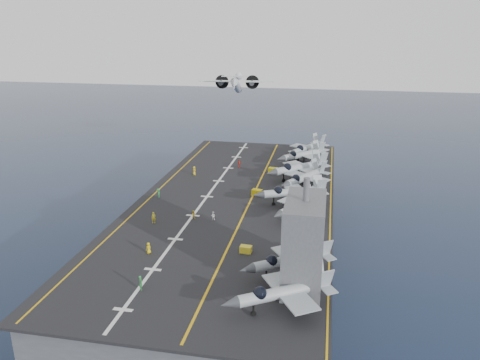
% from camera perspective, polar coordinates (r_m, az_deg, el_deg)
% --- Properties ---
extents(ground, '(500.00, 500.00, 0.00)m').
position_cam_1_polar(ground, '(97.25, -0.45, -8.02)').
color(ground, '#142135').
rests_on(ground, ground).
extents(hull, '(36.00, 90.00, 10.00)m').
position_cam_1_polar(hull, '(95.13, -0.46, -5.33)').
color(hull, '#56595E').
rests_on(hull, ground).
extents(flight_deck, '(38.00, 92.00, 0.40)m').
position_cam_1_polar(flight_deck, '(93.15, -0.47, -2.40)').
color(flight_deck, black).
rests_on(flight_deck, hull).
extents(foul_line, '(0.35, 90.00, 0.02)m').
position_cam_1_polar(foul_line, '(92.56, 1.35, -2.40)').
color(foul_line, gold).
rests_on(foul_line, flight_deck).
extents(landing_centerline, '(0.50, 90.00, 0.02)m').
position_cam_1_polar(landing_centerline, '(94.37, -4.04, -2.02)').
color(landing_centerline, silver).
rests_on(landing_centerline, flight_deck).
extents(deck_edge_port, '(0.25, 90.00, 0.02)m').
position_cam_1_polar(deck_edge_port, '(97.66, -10.30, -1.57)').
color(deck_edge_port, gold).
rests_on(deck_edge_port, flight_deck).
extents(deck_edge_stbd, '(0.25, 90.00, 0.02)m').
position_cam_1_polar(deck_edge_stbd, '(91.46, 10.98, -3.01)').
color(deck_edge_stbd, gold).
rests_on(deck_edge_stbd, flight_deck).
extents(island_superstructure, '(5.00, 10.00, 15.00)m').
position_cam_1_polar(island_superstructure, '(60.94, 7.85, -6.45)').
color(island_superstructure, '#56595E').
rests_on(island_superstructure, flight_deck).
extents(fighter_jet_0, '(17.06, 15.54, 4.93)m').
position_cam_1_polar(fighter_jet_0, '(58.08, 5.37, -13.33)').
color(fighter_jet_0, '#959EA4').
rests_on(fighter_jet_0, flight_deck).
extents(fighter_jet_1, '(16.41, 15.22, 4.74)m').
position_cam_1_polar(fighter_jet_1, '(65.46, 6.26, -9.54)').
color(fighter_jet_1, gray).
rests_on(fighter_jet_1, flight_deck).
extents(fighter_jet_3, '(13.92, 15.43, 4.46)m').
position_cam_1_polar(fighter_jet_3, '(84.67, 7.15, -2.98)').
color(fighter_jet_3, gray).
rests_on(fighter_jet_3, flight_deck).
extents(fighter_jet_4, '(17.07, 14.59, 5.01)m').
position_cam_1_polar(fighter_jet_4, '(90.30, 6.58, -1.38)').
color(fighter_jet_4, gray).
rests_on(fighter_jet_4, flight_deck).
extents(fighter_jet_5, '(15.90, 17.55, 5.08)m').
position_cam_1_polar(fighter_jet_5, '(99.14, 7.91, 0.41)').
color(fighter_jet_5, '#959FA6').
rests_on(fighter_jet_5, flight_deck).
extents(fighter_jet_6, '(18.80, 18.38, 5.49)m').
position_cam_1_polar(fighter_jet_6, '(105.17, 7.31, 1.61)').
color(fighter_jet_6, gray).
rests_on(fighter_jet_6, flight_deck).
extents(fighter_jet_7, '(16.88, 16.82, 4.96)m').
position_cam_1_polar(fighter_jet_7, '(116.77, 7.68, 3.16)').
color(fighter_jet_7, '#9DA4AF').
rests_on(fighter_jet_7, flight_deck).
extents(fighter_jet_8, '(16.40, 18.21, 5.27)m').
position_cam_1_polar(fighter_jet_8, '(122.52, 8.22, 3.94)').
color(fighter_jet_8, gray).
rests_on(fighter_jet_8, flight_deck).
extents(tow_cart_a, '(1.84, 1.27, 1.06)m').
position_cam_1_polar(tow_cart_a, '(71.73, 0.71, -8.44)').
color(tow_cart_a, gold).
rests_on(tow_cart_a, flight_deck).
extents(tow_cart_b, '(2.29, 1.79, 1.21)m').
position_cam_1_polar(tow_cart_b, '(94.71, 2.09, -1.53)').
color(tow_cart_b, '#BFA407').
rests_on(tow_cart_b, flight_deck).
extents(tow_cart_c, '(2.23, 1.59, 1.25)m').
position_cam_1_polar(tow_cart_c, '(109.07, 4.04, 1.17)').
color(tow_cart_c, yellow).
rests_on(tow_cart_c, flight_deck).
extents(crew_0, '(1.12, 1.25, 1.74)m').
position_cam_1_polar(crew_0, '(72.66, -11.08, -8.14)').
color(crew_0, yellow).
rests_on(crew_0, flight_deck).
extents(crew_1, '(1.32, 1.00, 1.99)m').
position_cam_1_polar(crew_1, '(82.99, -10.48, -4.53)').
color(crew_1, gold).
rests_on(crew_1, flight_deck).
extents(crew_2, '(1.16, 1.06, 1.60)m').
position_cam_1_polar(crew_2, '(83.72, -5.62, -4.24)').
color(crew_2, yellow).
rests_on(crew_2, flight_deck).
extents(crew_3, '(0.98, 1.27, 1.88)m').
position_cam_1_polar(crew_3, '(94.73, -9.91, -1.59)').
color(crew_3, '#22893B').
rests_on(crew_3, flight_deck).
extents(crew_4, '(1.30, 1.45, 2.01)m').
position_cam_1_polar(crew_4, '(112.82, -0.07, 2.01)').
color(crew_4, red).
rests_on(crew_4, flight_deck).
extents(crew_5, '(1.33, 1.46, 2.02)m').
position_cam_1_polar(crew_5, '(107.87, -5.60, 1.14)').
color(crew_5, yellow).
rests_on(crew_5, flight_deck).
extents(crew_6, '(1.37, 1.46, 2.02)m').
position_cam_1_polar(crew_6, '(63.65, -12.01, -12.14)').
color(crew_6, '#29823A').
rests_on(crew_6, flight_deck).
extents(crew_7, '(1.05, 0.79, 1.59)m').
position_cam_1_polar(crew_7, '(83.01, -3.30, -4.38)').
color(crew_7, silver).
rests_on(crew_7, flight_deck).
extents(transport_plane, '(24.66, 18.13, 5.46)m').
position_cam_1_polar(transport_plane, '(145.63, -0.44, 11.42)').
color(transport_plane, silver).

